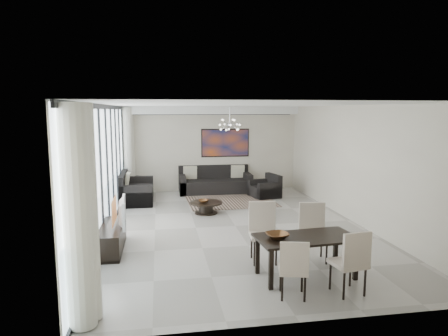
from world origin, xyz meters
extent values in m
cube|color=#A8A39B|center=(0.00, 0.00, 0.01)|extent=(6.00, 9.00, 0.02)
cube|color=white|center=(0.00, 0.00, 2.89)|extent=(6.00, 9.00, 0.02)
cube|color=beige|center=(0.00, 4.49, 1.45)|extent=(6.00, 0.02, 2.90)
cube|color=beige|center=(0.00, -4.49, 1.45)|extent=(6.00, 0.02, 2.90)
cube|color=beige|center=(2.99, 0.00, 1.45)|extent=(0.02, 9.00, 2.90)
cube|color=silver|center=(-2.98, 0.00, 1.45)|extent=(0.01, 8.95, 2.85)
cube|color=black|center=(-2.94, 0.00, 2.85)|extent=(0.04, 8.95, 0.10)
cube|color=black|center=(-2.94, 0.00, 0.03)|extent=(0.04, 8.95, 0.06)
cube|color=black|center=(-2.94, -4.00, 1.45)|extent=(0.04, 0.05, 2.88)
cube|color=black|center=(-2.94, -3.00, 1.45)|extent=(0.04, 0.05, 2.88)
cube|color=black|center=(-2.94, -2.00, 1.45)|extent=(0.04, 0.05, 2.88)
cube|color=black|center=(-2.94, -1.00, 1.45)|extent=(0.04, 0.05, 2.88)
cube|color=black|center=(-2.94, 0.00, 1.45)|extent=(0.04, 0.05, 2.88)
cube|color=black|center=(-2.94, 1.00, 1.45)|extent=(0.04, 0.05, 2.88)
cube|color=black|center=(-2.94, 2.00, 1.45)|extent=(0.04, 0.05, 2.88)
cube|color=black|center=(-2.94, 3.00, 1.45)|extent=(0.04, 0.05, 2.88)
cube|color=black|center=(-2.94, 4.00, 1.45)|extent=(0.04, 0.05, 2.88)
cylinder|color=silver|center=(-2.80, -4.15, 1.45)|extent=(0.36, 0.36, 2.85)
cylinder|color=silver|center=(-2.80, 4.15, 1.45)|extent=(0.36, 0.36, 2.85)
cube|color=white|center=(0.00, 4.30, 2.77)|extent=(5.98, 0.40, 0.26)
cube|color=#AF4818|center=(0.50, 4.47, 1.65)|extent=(1.68, 0.04, 0.98)
cylinder|color=silver|center=(0.30, 2.50, 2.62)|extent=(0.02, 0.02, 0.55)
sphere|color=silver|center=(0.30, 2.50, 2.35)|extent=(0.12, 0.12, 0.12)
cube|color=black|center=(0.35, 2.60, 0.01)|extent=(2.70, 2.12, 0.01)
cylinder|color=black|center=(-0.56, 1.31, 0.29)|extent=(0.89, 0.89, 0.04)
cylinder|color=black|center=(-0.56, 1.31, 0.14)|extent=(0.39, 0.39, 0.27)
cylinder|color=black|center=(-0.56, 1.31, 0.01)|extent=(0.62, 0.62, 0.03)
imported|color=brown|center=(-0.63, 1.25, 0.35)|extent=(0.27, 0.27, 0.08)
cube|color=black|center=(0.08, 4.02, 0.22)|extent=(2.43, 0.99, 0.44)
cube|color=black|center=(0.08, 4.42, 0.66)|extent=(2.43, 0.20, 0.44)
cube|color=black|center=(-1.04, 4.02, 0.32)|extent=(0.20, 0.99, 0.64)
cube|color=black|center=(1.19, 4.02, 0.32)|extent=(0.20, 0.99, 0.64)
cube|color=black|center=(-2.50, 3.05, 0.22)|extent=(1.01, 1.79, 0.45)
cube|color=black|center=(-2.90, 3.05, 0.67)|extent=(0.20, 1.79, 0.45)
cube|color=black|center=(-2.50, 2.26, 0.32)|extent=(1.01, 0.20, 0.65)
cube|color=black|center=(-2.50, 3.84, 0.32)|extent=(1.01, 0.20, 0.65)
cube|color=black|center=(1.55, 3.05, 0.18)|extent=(0.99, 1.03, 0.36)
cube|color=black|center=(1.87, 3.13, 0.54)|extent=(0.36, 0.87, 0.36)
cube|color=black|center=(1.47, 3.39, 0.26)|extent=(0.83, 0.35, 0.53)
cube|color=black|center=(1.63, 2.71, 0.26)|extent=(0.83, 0.35, 0.53)
cylinder|color=black|center=(-2.56, 4.15, 0.58)|extent=(0.44, 0.44, 0.04)
cylinder|color=black|center=(-2.56, 4.15, 0.28)|extent=(0.06, 0.06, 0.55)
cylinder|color=black|center=(-2.56, 4.15, 0.02)|extent=(0.31, 0.31, 0.03)
cube|color=black|center=(-2.76, -1.24, 0.25)|extent=(0.44, 1.57, 0.49)
imported|color=gray|center=(-2.60, -1.23, 0.77)|extent=(0.19, 0.96, 0.55)
cube|color=black|center=(0.60, -3.10, 0.68)|extent=(1.73, 0.97, 0.04)
cube|color=black|center=(-0.11, -3.49, 0.33)|extent=(0.07, 0.07, 0.66)
cube|color=black|center=(-0.16, -2.84, 0.33)|extent=(0.07, 0.07, 0.66)
cube|color=black|center=(1.37, -3.36, 0.33)|extent=(0.07, 0.07, 0.66)
cube|color=black|center=(1.32, -2.71, 0.33)|extent=(0.07, 0.07, 0.66)
cube|color=beige|center=(0.15, -3.76, 0.42)|extent=(0.50, 0.50, 0.05)
cube|color=beige|center=(0.10, -3.94, 0.65)|extent=(0.42, 0.14, 0.51)
cylinder|color=black|center=(0.02, -3.57, 0.20)|extent=(0.04, 0.04, 0.39)
cylinder|color=black|center=(0.27, -3.96, 0.20)|extent=(0.04, 0.04, 0.39)
cube|color=beige|center=(1.02, -3.78, 0.47)|extent=(0.53, 0.53, 0.06)
cube|color=beige|center=(1.05, -3.98, 0.73)|extent=(0.47, 0.12, 0.57)
cylinder|color=black|center=(0.81, -3.63, 0.22)|extent=(0.04, 0.04, 0.44)
cylinder|color=black|center=(1.22, -3.93, 0.22)|extent=(0.04, 0.04, 0.44)
cube|color=beige|center=(0.08, -2.35, 0.50)|extent=(0.55, 0.55, 0.07)
cube|color=beige|center=(0.10, -2.13, 0.79)|extent=(0.50, 0.10, 0.61)
cylinder|color=black|center=(0.25, -2.56, 0.23)|extent=(0.04, 0.04, 0.47)
cylinder|color=black|center=(-0.10, -2.13, 0.23)|extent=(0.04, 0.04, 0.47)
cube|color=beige|center=(1.01, -2.44, 0.49)|extent=(0.55, 0.55, 0.06)
cube|color=beige|center=(1.05, -2.23, 0.76)|extent=(0.49, 0.12, 0.59)
cylinder|color=black|center=(1.17, -2.65, 0.23)|extent=(0.04, 0.04, 0.46)
cylinder|color=black|center=(0.85, -2.22, 0.23)|extent=(0.04, 0.04, 0.46)
imported|color=brown|center=(0.10, -3.10, 0.74)|extent=(0.43, 0.43, 0.09)
camera|label=1|loc=(-1.78, -9.19, 2.78)|focal=32.00mm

